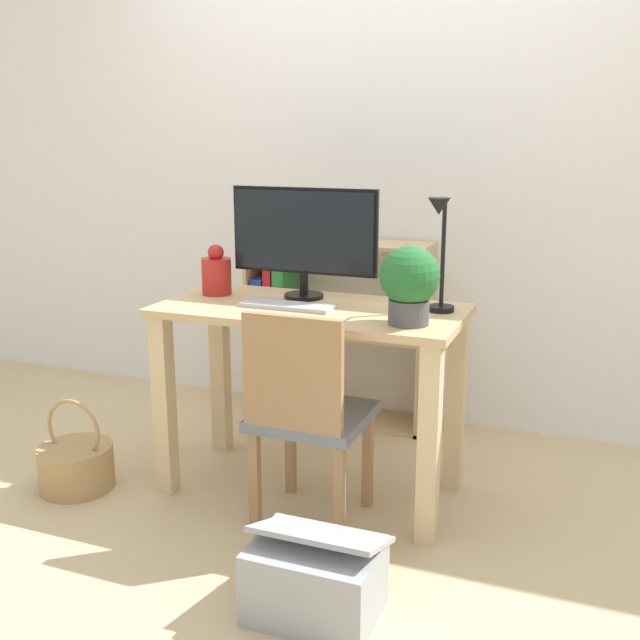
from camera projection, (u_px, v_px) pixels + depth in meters
ground_plane at (311, 488)px, 3.07m from camera, size 10.00×10.00×0.00m
wall_back at (385, 158)px, 3.62m from camera, size 8.00×0.05×2.60m
desk at (311, 350)px, 2.92m from camera, size 1.18×0.57×0.77m
monitor at (304, 234)px, 2.97m from camera, size 0.61×0.16×0.44m
keyboard at (287, 306)px, 2.86m from camera, size 0.36×0.11×0.02m
vase at (216, 274)px, 3.08m from camera, size 0.12×0.12×0.21m
desk_lamp at (440, 244)px, 2.69m from camera, size 0.10×0.19×0.43m
potted_plant at (409, 282)px, 2.58m from camera, size 0.21×0.21×0.28m
chair at (306, 411)px, 2.67m from camera, size 0.40×0.40×0.83m
bookshelf at (306, 333)px, 3.80m from camera, size 0.91×0.28×0.91m
basket at (76, 465)px, 3.05m from camera, size 0.30×0.30×0.38m
storage_box at (315, 577)px, 2.24m from camera, size 0.39×0.34×0.29m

